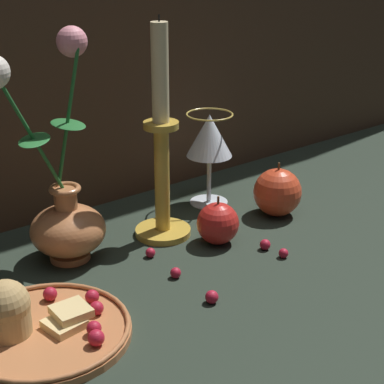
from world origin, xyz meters
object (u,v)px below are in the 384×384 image
Objects in this scene: vase at (63,205)px; wine_glass at (209,139)px; candlestick at (162,157)px; apple_beside_vase at (218,223)px; apple_near_glass at (277,192)px; plate_with_pastries at (36,324)px.

vase is 2.03× the size of wine_glass.
apple_beside_vase is (0.05, -0.08, -0.10)m from candlestick.
apple_beside_vase is at bearing -172.80° from apple_near_glass.
vase is 0.97× the size of candlestick.
candlestick is at bearing 163.76° from apple_near_glass.
apple_beside_vase is 0.15m from apple_near_glass.
plate_with_pastries is 2.66× the size of apple_beside_vase.
apple_beside_vase is at bearing -25.03° from vase.
vase is 0.37m from apple_near_glass.
apple_near_glass is at bearing -12.46° from vase.
apple_beside_vase is at bearing -57.04° from candlestick.
candlestick is at bearing 122.96° from apple_beside_vase.
vase is at bearing 51.45° from plate_with_pastries.
vase is 0.17m from candlestick.
vase is at bearing 154.97° from apple_beside_vase.
apple_near_glass is at bearing 7.20° from apple_beside_vase.
plate_with_pastries is 0.47m from wine_glass.
plate_with_pastries and apple_beside_vase have the same top height.
plate_with_pastries is at bearing -156.14° from wine_glass.
candlestick is 4.40× the size of apple_beside_vase.
plate_with_pastries is at bearing -128.55° from vase.
plate_with_pastries is (-0.12, -0.15, -0.07)m from vase.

